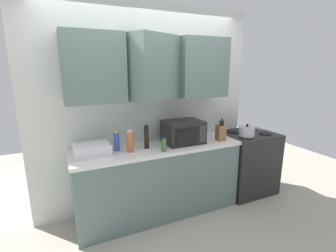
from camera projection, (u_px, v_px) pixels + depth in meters
ground_plane at (184, 246)px, 2.57m from camera, size 8.00×8.00×0.00m
wall_back_with_cabinets at (150, 89)px, 3.02m from camera, size 2.93×0.59×2.60m
counter_run at (158, 179)px, 3.08m from camera, size 2.06×0.63×0.90m
stove_range at (246, 162)px, 3.64m from camera, size 0.76×0.64×0.91m
kettle at (247, 131)px, 3.32m from camera, size 0.21×0.21×0.17m
microwave at (183, 132)px, 3.06m from camera, size 0.48×0.37×0.28m
dish_rack at (92, 150)px, 2.65m from camera, size 0.38×0.30×0.12m
knife_block at (221, 132)px, 3.17m from camera, size 0.12×0.13×0.29m
bottle_spice_jar at (130, 142)px, 2.73m from camera, size 0.08×0.08×0.25m
bottle_soy_dark at (147, 137)px, 2.84m from camera, size 0.06×0.06×0.28m
bottle_green_oil at (164, 144)px, 2.75m from camera, size 0.06×0.06×0.18m
bottle_blue_cleaner at (117, 142)px, 2.78m from camera, size 0.06×0.06×0.22m
bottle_red_sauce at (203, 133)px, 3.28m from camera, size 0.07×0.07×0.15m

